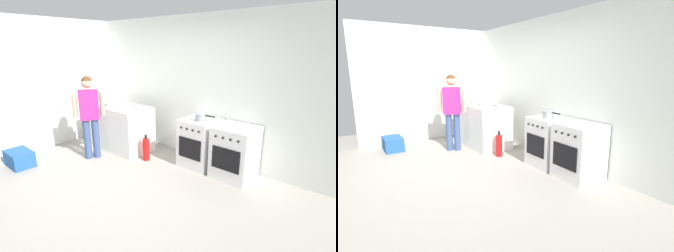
# 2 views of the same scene
# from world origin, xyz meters

# --- Properties ---
(ground_plane) EXTENTS (8.00, 8.00, 0.00)m
(ground_plane) POSITION_xyz_m (0.00, 0.00, 0.00)
(ground_plane) COLOR gray
(back_wall) EXTENTS (6.00, 0.10, 2.60)m
(back_wall) POSITION_xyz_m (0.00, 1.95, 1.30)
(back_wall) COLOR silver
(back_wall) RESTS_ON ground
(side_wall_left) EXTENTS (0.10, 3.10, 2.60)m
(side_wall_left) POSITION_xyz_m (-2.60, 0.40, 1.30)
(side_wall_left) COLOR silver
(side_wall_left) RESTS_ON ground
(counter_unit) EXTENTS (1.30, 0.70, 0.90)m
(counter_unit) POSITION_xyz_m (-1.35, 1.20, 0.45)
(counter_unit) COLOR white
(counter_unit) RESTS_ON ground
(oven_left) EXTENTS (0.60, 0.62, 0.85)m
(oven_left) POSITION_xyz_m (0.35, 1.58, 0.43)
(oven_left) COLOR white
(oven_left) RESTS_ON ground
(oven_right) EXTENTS (0.62, 0.62, 0.85)m
(oven_right) POSITION_xyz_m (1.03, 1.58, 0.43)
(oven_right) COLOR white
(oven_right) RESTS_ON ground
(pot) EXTENTS (0.37, 0.19, 0.13)m
(pot) POSITION_xyz_m (0.40, 1.50, 0.91)
(pot) COLOR gray
(pot) RESTS_ON oven_left
(knife_chef) EXTENTS (0.29, 0.16, 0.01)m
(knife_chef) POSITION_xyz_m (-1.03, 1.40, 0.90)
(knife_chef) COLOR silver
(knife_chef) RESTS_ON counter_unit
(knife_utility) EXTENTS (0.24, 0.13, 0.01)m
(knife_utility) POSITION_xyz_m (-1.31, 1.17, 0.90)
(knife_utility) COLOR silver
(knife_utility) RESTS_ON counter_unit
(knife_paring) EXTENTS (0.21, 0.10, 0.01)m
(knife_paring) POSITION_xyz_m (-1.66, 1.07, 0.91)
(knife_paring) COLOR silver
(knife_paring) RESTS_ON counter_unit
(person) EXTENTS (0.34, 0.51, 1.56)m
(person) POSITION_xyz_m (-1.38, 0.51, 0.92)
(person) COLOR #384C7A
(person) RESTS_ON ground
(fire_extinguisher) EXTENTS (0.13, 0.13, 0.50)m
(fire_extinguisher) POSITION_xyz_m (-0.52, 1.10, 0.22)
(fire_extinguisher) COLOR red
(fire_extinguisher) RESTS_ON ground
(recycling_crate_lower) EXTENTS (0.52, 0.36, 0.28)m
(recycling_crate_lower) POSITION_xyz_m (-2.05, -0.55, 0.14)
(recycling_crate_lower) COLOR #235193
(recycling_crate_lower) RESTS_ON ground
(larder_cabinet) EXTENTS (0.48, 0.44, 2.00)m
(larder_cabinet) POSITION_xyz_m (-2.30, 1.68, 1.00)
(larder_cabinet) COLOR white
(larder_cabinet) RESTS_ON ground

